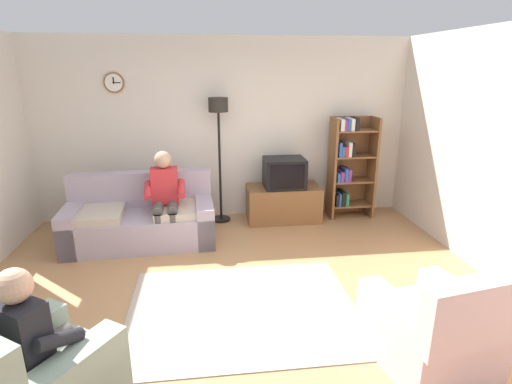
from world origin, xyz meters
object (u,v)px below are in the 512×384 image
Objects in this scene: armchair_near_window at (33,384)px; person_in_left_armchair at (38,335)px; bookshelf at (349,165)px; person_on_couch at (165,194)px; armchair_near_bookshelf at (432,330)px; tv at (284,173)px; tv_stand at (283,203)px; floor_lamp at (219,126)px; couch at (141,220)px.

person_in_left_armchair is at bearing 56.00° from armchair_near_window.
bookshelf reaches higher than person_in_left_armchair.
person_on_couch is 1.11× the size of person_in_left_armchair.
armchair_near_bookshelf is at bearing 4.04° from armchair_near_window.
armchair_near_bookshelf is at bearing -79.90° from tv.
person_in_left_armchair reaches higher than tv_stand.
floor_lamp is (-0.95, 0.10, 1.18)m from tv_stand.
person_on_couch is at bearing -164.34° from bookshelf.
person_in_left_armchair reaches higher than tv.
floor_lamp reaches higher than armchair_near_bookshelf.
tv is 0.48× the size of person_on_couch.
person_in_left_armchair is (-3.28, -3.42, -0.22)m from bookshelf.
bookshelf is at bearing 46.19° from person_in_left_armchair.
floor_lamp is (1.09, 0.68, 1.14)m from couch.
tv_stand is 1.83× the size of tv.
floor_lamp is 1.57× the size of armchair_near_window.
armchair_near_bookshelf is (1.52, -3.32, -1.16)m from floor_lamp.
armchair_near_window is at bearing -95.43° from couch.
armchair_near_bookshelf is (0.57, -3.22, 0.02)m from tv_stand.
person_on_couch is (-2.71, -0.76, -0.13)m from bookshelf.
bookshelf is 3.36m from armchair_near_bookshelf.
couch is at bearing 134.64° from armchair_near_bookshelf.
tv_stand is 1.17m from bookshelf.
tv_stand is 0.93× the size of armchair_near_window.
person_on_couch reaches higher than tv_stand.
person_on_couch reaches higher than person_in_left_armchair.
floor_lamp reaches higher than person_in_left_armchair.
tv is at bearing 15.25° from couch.
couch is 1.05× the size of floor_lamp.
person_on_couch is (-1.69, -0.67, -0.06)m from tv.
tv_stand is 1.52m from floor_lamp.
floor_lamp reaches higher than tv_stand.
person_on_couch reaches higher than couch.
tv is 1.82m from person_on_couch.
floor_lamp is at bearing 174.05° from tv_stand.
couch is 1.77× the size of tv_stand.
couch is at bearing -164.75° from tv.
couch and armchair_near_window have the same top height.
bookshelf is 1.25× the size of person_on_couch.
person_on_couch is at bearing 77.22° from armchair_near_window.
bookshelf reaches higher than armchair_near_window.
bookshelf is at bearing -0.85° from floor_lamp.
floor_lamp is 3.78m from person_in_left_armchair.
tv reaches higher than armchair_near_bookshelf.
tv is at bearing 55.82° from person_in_left_armchair.
person_on_couch is 2.72m from person_in_left_armchair.
armchair_near_bookshelf is (2.61, -2.64, -0.02)m from couch.
couch is 1.25× the size of bookshelf.
person_on_couch is (0.35, -0.11, 0.39)m from couch.
floor_lamp is at bearing 31.96° from couch.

